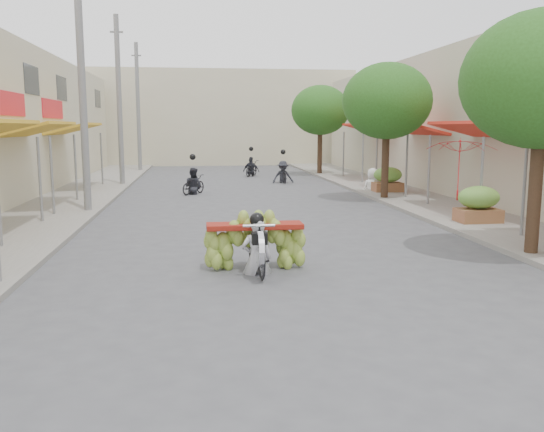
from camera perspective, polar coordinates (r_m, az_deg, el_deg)
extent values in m
plane|color=#4F5054|center=(8.17, 5.85, -11.48)|extent=(120.00, 120.00, 0.00)
cube|color=gray|center=(23.21, -20.32, 1.42)|extent=(4.00, 60.00, 0.12)
cube|color=gray|center=(24.27, 13.89, 2.01)|extent=(4.00, 60.00, 0.12)
cylinder|color=slate|center=(17.90, -22.00, 3.20)|extent=(0.08, 0.08, 2.55)
cube|color=gold|center=(21.13, -22.24, 7.96)|extent=(1.77, 4.00, 0.53)
cylinder|color=slate|center=(19.25, -20.97, 3.61)|extent=(0.08, 0.08, 2.55)
cylinder|color=slate|center=(22.76, -18.87, 4.43)|extent=(0.08, 0.08, 2.55)
cube|color=red|center=(21.39, -24.68, 10.10)|extent=(0.10, 3.50, 0.80)
cube|color=gold|center=(26.98, -19.00, 8.18)|extent=(1.77, 4.00, 0.53)
cylinder|color=slate|center=(25.11, -17.80, 4.85)|extent=(0.08, 0.08, 2.55)
cylinder|color=slate|center=(28.65, -16.52, 5.35)|extent=(0.08, 0.08, 2.55)
cube|color=red|center=(27.18, -20.93, 9.88)|extent=(0.10, 3.50, 0.80)
cube|color=#1E2328|center=(24.33, -22.77, 12.33)|extent=(0.08, 2.00, 1.10)
cube|color=#1E2328|center=(29.18, -20.16, 11.77)|extent=(0.08, 2.00, 1.10)
cube|color=#1E2328|center=(34.07, -18.30, 11.36)|extent=(0.08, 2.00, 1.10)
cube|color=#1E2328|center=(38.99, -16.91, 11.05)|extent=(0.08, 2.00, 1.10)
cylinder|color=slate|center=(15.69, 23.71, 2.39)|extent=(0.08, 0.08, 2.55)
cube|color=red|center=(19.60, 19.85, 8.07)|extent=(1.77, 4.20, 0.53)
cylinder|color=slate|center=(17.60, 20.03, 3.22)|extent=(0.08, 0.08, 2.55)
cylinder|color=slate|center=(21.03, 15.29, 4.27)|extent=(0.08, 0.08, 2.55)
cube|color=red|center=(25.09, 13.55, 8.40)|extent=(1.77, 4.20, 0.53)
cylinder|color=slate|center=(23.07, 13.19, 4.73)|extent=(0.08, 0.08, 2.55)
cylinder|color=slate|center=(26.66, 10.32, 5.34)|extent=(0.08, 0.08, 2.55)
cube|color=red|center=(30.77, 9.53, 8.55)|extent=(1.77, 4.20, 0.53)
cylinder|color=slate|center=(28.76, 8.99, 5.62)|extent=(0.08, 0.08, 2.55)
cylinder|color=slate|center=(32.42, 7.10, 6.01)|extent=(0.08, 0.08, 2.55)
cube|color=beige|center=(45.49, -5.22, 9.63)|extent=(20.00, 6.00, 7.00)
cylinder|color=slate|center=(19.82, -18.28, 11.78)|extent=(0.24, 0.24, 8.00)
cylinder|color=slate|center=(28.70, -14.90, 10.87)|extent=(0.24, 0.24, 8.00)
cube|color=slate|center=(29.01, -15.16, 17.19)|extent=(0.60, 0.08, 0.08)
cylinder|color=slate|center=(37.64, -13.12, 10.38)|extent=(0.24, 0.24, 8.00)
cube|color=slate|center=(37.88, -13.30, 15.22)|extent=(0.60, 0.08, 0.08)
cylinder|color=#3A2719|center=(13.58, 24.65, 2.83)|extent=(0.28, 0.28, 3.20)
ellipsoid|color=#275E1B|center=(13.56, 25.25, 12.11)|extent=(3.40, 3.40, 2.90)
cylinder|color=#3A2719|center=(22.66, 11.16, 5.55)|extent=(0.28, 0.28, 3.20)
ellipsoid|color=#275E1B|center=(22.65, 11.33, 11.11)|extent=(3.40, 3.40, 2.90)
cylinder|color=#3A2719|center=(34.24, 4.76, 6.73)|extent=(0.28, 0.28, 3.20)
ellipsoid|color=#275E1B|center=(34.23, 4.80, 10.42)|extent=(3.40, 3.40, 2.90)
cube|color=brown|center=(17.57, 19.74, 0.26)|extent=(1.20, 0.80, 0.50)
ellipsoid|color=#65A03C|center=(17.50, 19.84, 2.13)|extent=(1.20, 0.88, 0.66)
cube|color=brown|center=(24.90, 11.37, 2.98)|extent=(1.20, 0.80, 0.50)
ellipsoid|color=#65A03C|center=(24.85, 11.41, 4.31)|extent=(1.20, 0.88, 0.66)
imported|color=black|center=(11.17, -1.55, -2.98)|extent=(0.64, 1.88, 1.09)
cylinder|color=silver|center=(10.53, -1.18, -3.29)|extent=(0.10, 0.66, 0.66)
cube|color=black|center=(10.59, -1.25, -2.22)|extent=(0.28, 0.22, 0.22)
cylinder|color=silver|center=(10.65, -1.31, -0.96)|extent=(0.60, 0.05, 0.05)
cube|color=maroon|center=(11.45, -1.73, -0.97)|extent=(1.91, 0.55, 0.10)
imported|color=silver|center=(11.02, -1.53, -0.19)|extent=(0.58, 0.43, 1.60)
sphere|color=black|center=(10.90, -1.53, 3.80)|extent=(0.28, 0.28, 0.28)
imported|color=red|center=(17.79, 18.28, 7.43)|extent=(2.55, 2.55, 1.86)
imported|color=white|center=(25.66, 9.99, 4.70)|extent=(0.95, 0.61, 1.85)
imported|color=black|center=(24.64, -7.82, 3.10)|extent=(1.25, 1.51, 0.82)
imported|color=#27282F|center=(24.58, -7.85, 4.76)|extent=(0.93, 0.84, 1.65)
sphere|color=black|center=(24.55, -7.87, 5.82)|extent=(0.26, 0.26, 0.26)
imported|color=black|center=(29.30, 1.10, 4.22)|extent=(0.54, 1.65, 0.96)
imported|color=#27282F|center=(29.25, 1.10, 5.48)|extent=(1.08, 0.60, 1.65)
sphere|color=black|center=(29.23, 1.10, 6.37)|extent=(0.26, 0.26, 0.26)
imported|color=black|center=(33.33, -2.07, 4.72)|extent=(1.20, 1.71, 0.90)
imported|color=#27282F|center=(33.29, -2.08, 5.88)|extent=(1.11, 0.90, 1.65)
sphere|color=black|center=(33.27, -2.08, 6.66)|extent=(0.26, 0.26, 0.26)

